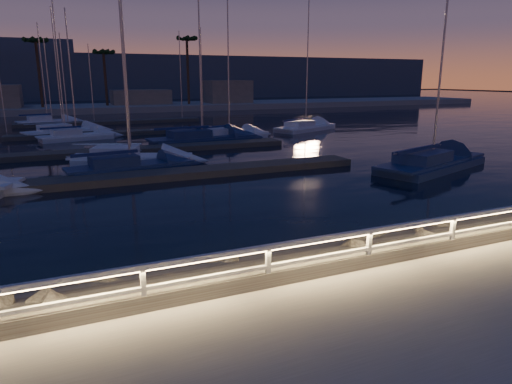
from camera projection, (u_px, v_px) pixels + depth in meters
ground at (337, 272)px, 12.00m from camera, size 400.00×400.00×0.00m
harbor_water at (138, 147)px, 39.98m from camera, size 400.00×440.00×0.60m
guard_rail at (336, 245)px, 11.79m from camera, size 44.11×0.12×1.06m
riprap at (167, 285)px, 11.72m from camera, size 32.05×2.79×1.28m
floating_docks at (135, 139)px, 40.98m from camera, size 22.00×36.00×0.40m
far_shore at (94, 106)px, 77.68m from camera, size 160.00×14.00×5.20m
palm_left at (36, 43)px, 70.40m from camera, size 3.00×3.00×11.20m
palm_center at (103, 54)px, 75.51m from camera, size 3.00×3.00×9.70m
palm_right at (187, 42)px, 79.52m from camera, size 3.00×3.00×12.20m
sailboat_c at (128, 157)px, 30.40m from camera, size 8.13×4.93×13.38m
sailboat_d at (430, 162)px, 28.35m from camera, size 9.93×5.72×16.23m
sailboat_f at (127, 166)px, 27.21m from camera, size 7.59×3.18×12.56m
sailboat_g at (227, 135)px, 42.06m from camera, size 8.18×4.32×13.37m
sailboat_h at (199, 138)px, 39.71m from camera, size 9.66×3.70×15.96m
sailboat_j at (75, 136)px, 41.77m from camera, size 7.01×3.35×11.53m
sailboat_k at (63, 131)px, 45.29m from camera, size 8.11×4.73×13.32m
sailboat_l at (304, 127)px, 49.22m from camera, size 8.60×5.61×14.23m
sailboat_n at (46, 121)px, 55.72m from camera, size 7.26×3.70×11.93m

